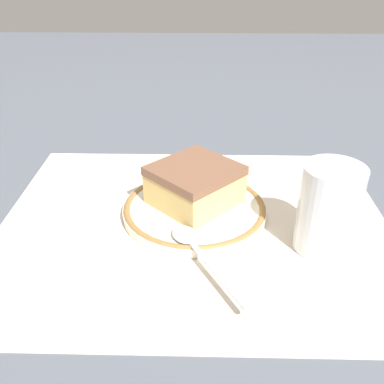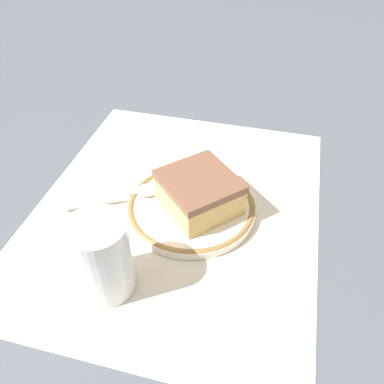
{
  "view_description": "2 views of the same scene",
  "coord_description": "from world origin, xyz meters",
  "px_view_note": "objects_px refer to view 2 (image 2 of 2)",
  "views": [
    {
      "loc": [
        -0.01,
        0.43,
        0.3
      ],
      "look_at": [
        0.0,
        -0.02,
        0.03
      ],
      "focal_mm": 41.07,
      "sensor_mm": 36.0,
      "label": 1
    },
    {
      "loc": [
        -0.38,
        -0.12,
        0.38
      ],
      "look_at": [
        0.0,
        -0.02,
        0.03
      ],
      "focal_mm": 36.95,
      "sensor_mm": 36.0,
      "label": 2
    }
  ],
  "objects_px": {
    "spoon": "(131,193)",
    "cup": "(103,261)",
    "cake_slice": "(200,190)",
    "plate": "(192,205)"
  },
  "relations": [
    {
      "from": "cake_slice",
      "to": "cup",
      "type": "bearing_deg",
      "value": 153.57
    },
    {
      "from": "cake_slice",
      "to": "spoon",
      "type": "distance_m",
      "value": 0.1
    },
    {
      "from": "plate",
      "to": "cake_slice",
      "type": "bearing_deg",
      "value": -81.02
    },
    {
      "from": "plate",
      "to": "cake_slice",
      "type": "relative_size",
      "value": 1.36
    },
    {
      "from": "plate",
      "to": "cup",
      "type": "xyz_separation_m",
      "value": [
        -0.14,
        0.06,
        0.04
      ]
    },
    {
      "from": "spoon",
      "to": "cup",
      "type": "bearing_deg",
      "value": -170.16
    },
    {
      "from": "plate",
      "to": "spoon",
      "type": "xyz_separation_m",
      "value": [
        -0.01,
        0.09,
        0.01
      ]
    },
    {
      "from": "spoon",
      "to": "cake_slice",
      "type": "bearing_deg",
      "value": -85.89
    },
    {
      "from": "cake_slice",
      "to": "cup",
      "type": "height_order",
      "value": "cup"
    },
    {
      "from": "cake_slice",
      "to": "cup",
      "type": "distance_m",
      "value": 0.16
    }
  ]
}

